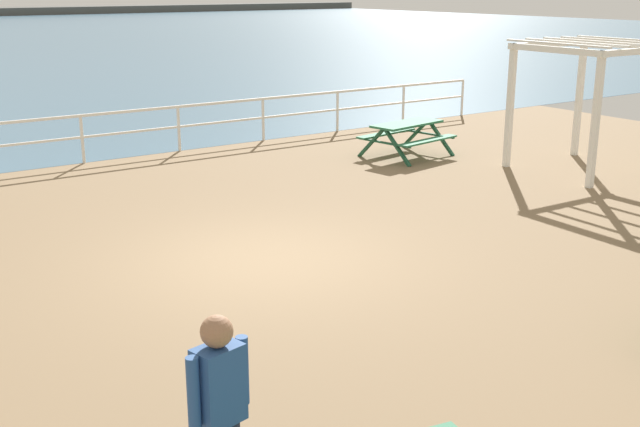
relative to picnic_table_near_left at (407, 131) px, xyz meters
name	(u,v)px	position (x,y,z in m)	size (l,w,h in m)	color
ground_plane	(263,267)	(-6.33, -4.26, -0.68)	(30.00, 24.00, 0.20)	#846B4C
seaward_railing	(81,129)	(-6.33, 3.49, 0.18)	(23.07, 0.07, 1.08)	white
picnic_table_near_left	(407,131)	(0.00, 0.00, 0.00)	(2.03, 1.80, 0.80)	#286B47
visitor	(220,409)	(-9.51, -9.05, 0.36)	(0.52, 0.29, 1.66)	#1E2338
lattice_pergola	(590,75)	(2.16, -3.17, 1.41)	(2.50, 2.62, 2.70)	white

